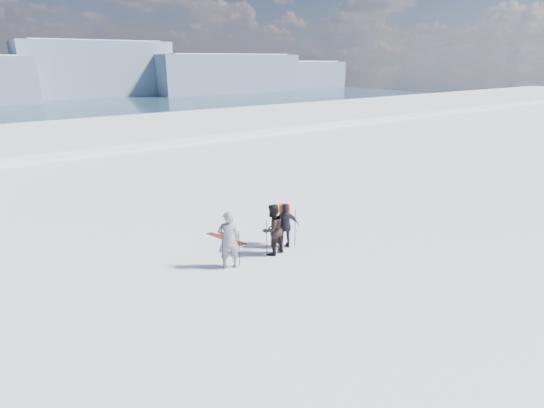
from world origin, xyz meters
The scene contains 8 objects.
lake_basin centered at (0.00, 30.00, -6.50)m, with size 820.00×820.00×71.62m.
far_mountain_range centered at (29.60, 454.78, -7.19)m, with size 770.00×110.00×53.00m.
skier_grey centered at (-3.49, 3.16, 0.90)m, with size 0.66×0.43×1.80m, color gray.
skier_dark centered at (-1.88, 3.18, 0.85)m, with size 0.83×0.64×1.70m, color black.
skier_pack centered at (-1.23, 3.36, 0.77)m, with size 0.91×0.38×1.55m, color black.
backpack centered at (-1.12, 3.58, 1.80)m, with size 0.33×0.19×0.49m, color red.
ski_poles centered at (-2.18, 3.16, 0.64)m, with size 2.82×0.31×1.35m.
skis_loose centered at (-2.55, 5.08, 0.01)m, with size 0.75×1.65×0.03m.
Camera 1 is at (-9.04, -7.12, 6.03)m, focal length 28.00 mm.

